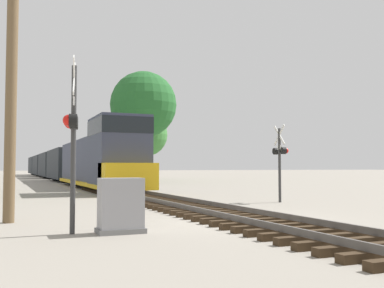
# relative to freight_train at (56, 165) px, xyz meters

# --- Properties ---
(ground_plane) EXTENTS (400.00, 400.00, 0.00)m
(ground_plane) POSITION_rel_freight_train_xyz_m (0.00, -48.41, -1.86)
(ground_plane) COLOR gray
(rail_track_bed) EXTENTS (2.60, 160.00, 0.31)m
(rail_track_bed) POSITION_rel_freight_train_xyz_m (0.00, -48.41, -1.73)
(rail_track_bed) COLOR #382819
(rail_track_bed) RESTS_ON ground
(freight_train) EXTENTS (2.93, 77.40, 4.48)m
(freight_train) POSITION_rel_freight_train_xyz_m (0.00, 0.00, 0.00)
(freight_train) COLOR #33384C
(freight_train) RESTS_ON ground
(crossing_signal_near) EXTENTS (0.47, 1.02, 4.09)m
(crossing_signal_near) POSITION_rel_freight_train_xyz_m (-4.78, -49.13, 0.58)
(crossing_signal_near) COLOR #333333
(crossing_signal_near) RESTS_ON ground
(crossing_signal_far) EXTENTS (0.39, 1.01, 3.42)m
(crossing_signal_far) POSITION_rel_freight_train_xyz_m (5.01, -43.13, 0.20)
(crossing_signal_far) COLOR #333333
(crossing_signal_far) RESTS_ON ground
(relay_cabinet) EXTENTS (1.10, 0.66, 1.29)m
(relay_cabinet) POSITION_rel_freight_train_xyz_m (-3.68, -49.44, -1.23)
(relay_cabinet) COLOR slate
(relay_cabinet) RESTS_ON ground
(utility_pole) EXTENTS (1.80, 0.31, 9.50)m
(utility_pole) POSITION_rel_freight_train_xyz_m (-6.08, -46.32, 3.00)
(utility_pole) COLOR brown
(utility_pole) RESTS_ON ground
(tree_mid_background) EXTENTS (6.79, 6.79, 11.34)m
(tree_mid_background) POSITION_rel_freight_train_xyz_m (6.89, -15.88, 6.05)
(tree_mid_background) COLOR brown
(tree_mid_background) RESTS_ON ground
(tree_deep_background) EXTENTS (5.46, 5.46, 8.36)m
(tree_deep_background) POSITION_rel_freight_train_xyz_m (10.28, -5.66, 3.76)
(tree_deep_background) COLOR brown
(tree_deep_background) RESTS_ON ground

